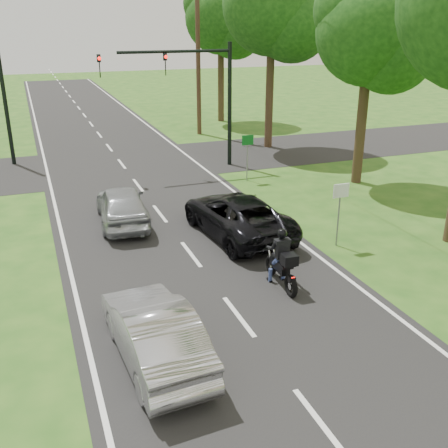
{
  "coord_description": "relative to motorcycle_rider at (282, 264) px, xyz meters",
  "views": [
    {
      "loc": [
        -4.36,
        -10.51,
        6.91
      ],
      "look_at": [
        0.74,
        3.0,
        1.3
      ],
      "focal_mm": 42.0,
      "sensor_mm": 36.0,
      "label": 1
    }
  ],
  "objects": [
    {
      "name": "silver_sedan",
      "position": [
        -4.1,
        -2.09,
        0.03
      ],
      "size": [
        1.71,
        4.26,
        1.38
      ],
      "primitive_type": "imported",
      "rotation": [
        0.0,
        0.0,
        3.2
      ],
      "color": "#A8A8AD",
      "rests_on": "road"
    },
    {
      "name": "motorcycle_rider",
      "position": [
        0.0,
        0.0,
        0.0
      ],
      "size": [
        0.56,
        1.98,
        1.7
      ],
      "rotation": [
        0.0,
        0.0,
        -0.04
      ],
      "color": "black",
      "rests_on": "ground"
    },
    {
      "name": "cross_road",
      "position": [
        -1.73,
        14.91,
        -0.67
      ],
      "size": [
        60.0,
        7.0,
        0.01
      ],
      "primitive_type": "cube",
      "color": "black",
      "rests_on": "ground"
    },
    {
      "name": "sign_white",
      "position": [
        2.97,
        1.89,
        0.93
      ],
      "size": [
        0.55,
        0.07,
        2.12
      ],
      "color": "slate",
      "rests_on": "ground"
    },
    {
      "name": "sign_green",
      "position": [
        3.17,
        9.89,
        0.93
      ],
      "size": [
        0.55,
        0.07,
        2.12
      ],
      "color": "slate",
      "rests_on": "ground"
    },
    {
      "name": "tree_row_c",
      "position": [
        8.02,
        7.7,
        5.56
      ],
      "size": [
        4.8,
        4.65,
        8.76
      ],
      "color": "#332316",
      "rests_on": "ground"
    },
    {
      "name": "signal_pole_far",
      "position": [
        -6.93,
        16.91,
        2.33
      ],
      "size": [
        0.2,
        0.2,
        6.0
      ],
      "primitive_type": "cylinder",
      "color": "black",
      "rests_on": "ground"
    },
    {
      "name": "road",
      "position": [
        -1.73,
        8.91,
        -0.67
      ],
      "size": [
        8.0,
        100.0,
        0.01
      ],
      "primitive_type": "cube",
      "color": "black",
      "rests_on": "ground"
    },
    {
      "name": "utility_pole_far",
      "position": [
        4.47,
        20.91,
        4.41
      ],
      "size": [
        1.6,
        0.28,
        10.0
      ],
      "color": "#4D3223",
      "rests_on": "ground"
    },
    {
      "name": "ground",
      "position": [
        -1.73,
        -1.09,
        -0.67
      ],
      "size": [
        140.0,
        140.0,
        0.0
      ],
      "primitive_type": "plane",
      "color": "#245117",
      "rests_on": "ground"
    },
    {
      "name": "dark_suv",
      "position": [
        0.25,
        3.95,
        0.04
      ],
      "size": [
        2.82,
        5.27,
        1.41
      ],
      "primitive_type": "imported",
      "rotation": [
        0.0,
        0.0,
        3.24
      ],
      "color": "black",
      "rests_on": "road"
    },
    {
      "name": "tree_row_d",
      "position": [
        7.37,
        15.66,
        6.76
      ],
      "size": [
        5.76,
        5.58,
        10.45
      ],
      "color": "#332316",
      "rests_on": "ground"
    },
    {
      "name": "silver_suv",
      "position": [
        -3.23,
        6.41,
        0.05
      ],
      "size": [
        1.96,
        4.27,
        1.42
      ],
      "primitive_type": "imported",
      "rotation": [
        0.0,
        0.0,
        3.07
      ],
      "color": "#A5A9AD",
      "rests_on": "road"
    },
    {
      "name": "traffic_signal",
      "position": [
        1.6,
        12.9,
        3.47
      ],
      "size": [
        6.38,
        0.44,
        6.0
      ],
      "color": "black",
      "rests_on": "ground"
    },
    {
      "name": "tree_row_e",
      "position": [
        7.74,
        24.68,
        6.16
      ],
      "size": [
        5.28,
        5.12,
        9.61
      ],
      "color": "#332316",
      "rests_on": "ground"
    }
  ]
}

